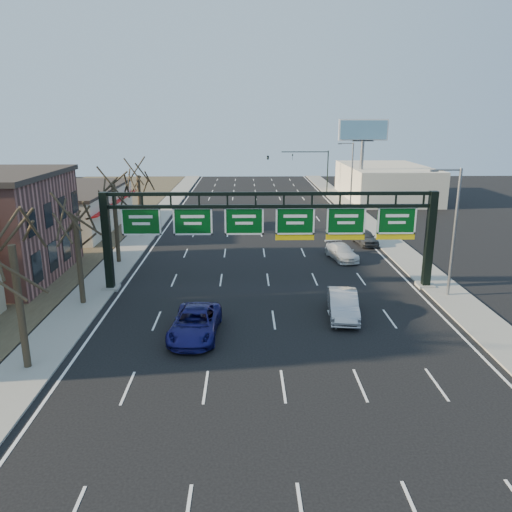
{
  "coord_description": "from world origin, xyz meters",
  "views": [
    {
      "loc": [
        -1.76,
        -27.03,
        12.3
      ],
      "look_at": [
        -1.03,
        5.45,
        3.2
      ],
      "focal_mm": 35.0,
      "sensor_mm": 36.0,
      "label": 1
    }
  ],
  "objects_px": {
    "car_silver_sedan": "(343,304)",
    "car_white_wagon": "(342,252)",
    "sign_gantry": "(272,227)",
    "car_blue_suv": "(195,323)"
  },
  "relations": [
    {
      "from": "car_silver_sedan",
      "to": "car_white_wagon",
      "type": "distance_m",
      "value": 13.45
    },
    {
      "from": "car_white_wagon",
      "to": "sign_gantry",
      "type": "bearing_deg",
      "value": -142.9
    },
    {
      "from": "car_blue_suv",
      "to": "car_silver_sedan",
      "type": "height_order",
      "value": "car_silver_sedan"
    },
    {
      "from": "car_blue_suv",
      "to": "car_white_wagon",
      "type": "distance_m",
      "value": 19.69
    },
    {
      "from": "car_silver_sedan",
      "to": "car_white_wagon",
      "type": "bearing_deg",
      "value": 85.85
    },
    {
      "from": "sign_gantry",
      "to": "car_blue_suv",
      "type": "distance_m",
      "value": 10.35
    },
    {
      "from": "sign_gantry",
      "to": "car_silver_sedan",
      "type": "xyz_separation_m",
      "value": [
        4.26,
        -5.56,
        -3.81
      ]
    },
    {
      "from": "car_silver_sedan",
      "to": "sign_gantry",
      "type": "bearing_deg",
      "value": 133.68
    },
    {
      "from": "car_silver_sedan",
      "to": "car_white_wagon",
      "type": "height_order",
      "value": "car_silver_sedan"
    },
    {
      "from": "sign_gantry",
      "to": "car_white_wagon",
      "type": "bearing_deg",
      "value": 48.97
    }
  ]
}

